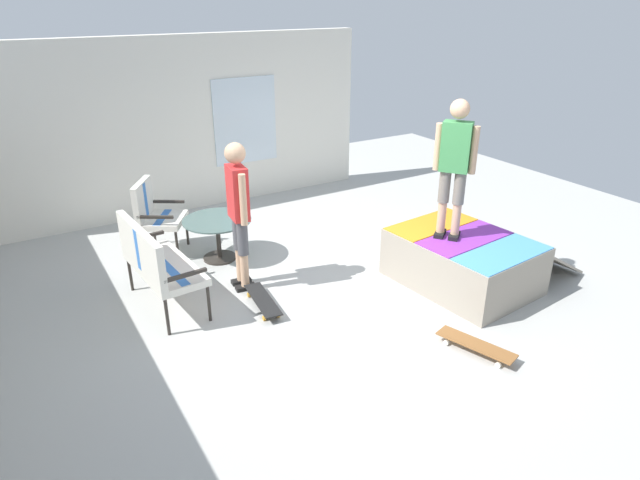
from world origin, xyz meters
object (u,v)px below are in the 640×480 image
Objects in this scene: skateboard_by_bench at (263,300)px; patio_table at (218,231)px; skate_ramp at (464,260)px; person_skater at (455,160)px; patio_chair_near_house at (153,211)px; person_watching at (238,205)px; skateboard_spare at (476,345)px; patio_bench at (154,259)px.

patio_table is at bearing -1.90° from skateboard_by_bench.
person_skater is at bearing 56.93° from skate_ramp.
person_watching is (-1.50, -0.61, 0.44)m from patio_chair_near_house.
skateboard_by_bench is 0.99× the size of skateboard_spare.
skateboard_spare is at bearing -135.41° from patio_bench.
skate_ramp is 1.22× the size of person_watching.
skate_ramp reaches higher than skateboard_spare.
skateboard_by_bench is (-0.56, 0.01, -0.97)m from person_watching.
skateboard_spare is (-2.45, -1.43, -0.97)m from person_watching.
patio_bench reaches higher than skateboard_by_bench.
person_skater reaches higher than skate_ramp.
skate_ramp is 2.42× the size of patio_table.
skateboard_spare is at bearing -142.81° from skateboard_by_bench.
patio_chair_near_house reaches higher than skateboard_spare.
patio_bench is 0.80× the size of person_skater.
person_skater is at bearing -105.97° from skateboard_by_bench.
skateboard_spare is at bearing -157.35° from patio_table.
patio_bench is at bearing 68.33° from skate_ramp.
skate_ramp is at bearing -39.41° from skateboard_spare.
skateboard_by_bench is (-1.43, 0.05, -0.32)m from patio_table.
skateboard_spare is (-1.27, 0.73, -1.47)m from person_skater.
person_watching reaches higher than patio_chair_near_house.
patio_table is 1.47m from skateboard_by_bench.
skateboard_spare is at bearing -149.82° from person_watching.
skateboard_spare is at bearing -152.73° from patio_chair_near_house.
patio_bench is at bearing 44.59° from skateboard_spare.
patio_chair_near_house is 1.13× the size of patio_table.
skate_ramp is 4.10m from patio_chair_near_house.
person_watching is at bearing -157.82° from patio_chair_near_house.
patio_table is (2.18, 2.32, 0.10)m from skate_ramp.
person_skater is (-2.05, -2.12, 1.15)m from patio_table.
person_watching is 3.00m from skateboard_spare.
patio_bench reaches higher than skateboard_spare.
patio_table is 0.56× the size of person_skater.
patio_table is 3.16m from person_skater.
patio_table is at bearing -51.55° from patio_bench.
skate_ramp is 2.65× the size of skateboard_spare.
person_skater reaches higher than skateboard_spare.
patio_chair_near_house is 1.24× the size of skateboard_spare.
patio_chair_near_house is 3.97m from person_skater.
patio_table is (-0.63, -0.65, -0.21)m from patio_chair_near_house.
patio_bench is 1.58× the size of skateboard_by_bench.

